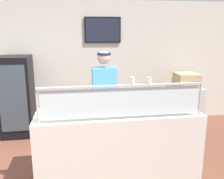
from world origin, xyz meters
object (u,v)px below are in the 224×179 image
pizza_tray (113,110)px  pizza_box_stack (186,80)px  pizza_server (112,109)px  pepper_flake_shaker (149,81)px  drink_fridge (17,96)px  parmesan_shaker (132,81)px  worker_figure (105,98)px

pizza_tray → pizza_box_stack: bearing=41.0°
pizza_server → pepper_flake_shaker: (0.42, -0.33, 0.45)m
drink_fridge → pizza_box_stack: 3.55m
pizza_box_stack → drink_fridge: bearing=179.3°
parmesan_shaker → pizza_box_stack: parmesan_shaker is taller
pepper_flake_shaker → drink_fridge: 2.96m
parmesan_shaker → pizza_box_stack: size_ratio=0.19×
pizza_tray → pepper_flake_shaker: size_ratio=4.81×
pizza_server → pepper_flake_shaker: bearing=-35.7°
pepper_flake_shaker → drink_fridge: drink_fridge is taller
pizza_server → pizza_box_stack: (1.88, 1.64, 0.02)m
parmesan_shaker → pepper_flake_shaker: (0.22, 0.00, -0.00)m
pizza_tray → drink_fridge: bearing=135.2°
pizza_tray → worker_figure: 0.53m
pepper_flake_shaker → pizza_box_stack: size_ratio=0.17×
pizza_tray → pizza_server: 0.04m
pizza_tray → parmesan_shaker: size_ratio=4.37×
pizza_server → pepper_flake_shaker: 0.70m
pizza_tray → pepper_flake_shaker: 0.71m
pizza_server → pizza_box_stack: size_ratio=0.54×
pizza_box_stack → pizza_tray: bearing=-139.0°
pizza_tray → worker_figure: bearing=96.5°
parmesan_shaker → pizza_box_stack: 2.63m
drink_fridge → pizza_server: bearing=-45.5°
pizza_server → worker_figure: worker_figure is taller
pizza_server → parmesan_shaker: (0.20, -0.33, 0.46)m
pepper_flake_shaker → worker_figure: 1.08m
pizza_tray → pizza_box_stack: 2.47m
pizza_tray → pizza_box_stack: pizza_box_stack is taller
pizza_server → drink_fridge: 2.37m
pizza_tray → pepper_flake_shaker: pepper_flake_shaker is taller
pizza_server → parmesan_shaker: size_ratio=2.87×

